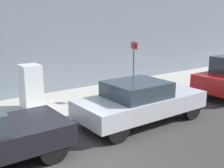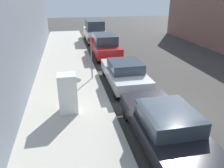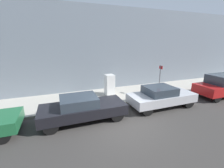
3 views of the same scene
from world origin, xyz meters
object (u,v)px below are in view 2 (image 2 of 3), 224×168
discarded_refrigerator (68,93)px  parked_van_white (95,31)px  street_sign_post (91,55)px  parked_sedan_dark (165,125)px  parked_sedan_silver (124,72)px  parked_suv_red (105,45)px

discarded_refrigerator → parked_van_white: 14.92m
street_sign_post → parked_sedan_dark: (1.65, -6.32, -0.76)m
parked_sedan_silver → parked_van_white: parked_van_white is taller
discarded_refrigerator → parked_van_white: size_ratio=0.32×
street_sign_post → parked_van_white: bearing=81.5°
parked_sedan_dark → discarded_refrigerator: bearing=138.9°
parked_suv_red → parked_van_white: bearing=90.0°
parked_sedan_silver → parked_suv_red: bearing=90.0°
discarded_refrigerator → street_sign_post: bearing=68.6°
parked_sedan_silver → parked_suv_red: size_ratio=0.92×
discarded_refrigerator → parked_suv_red: bearing=70.5°
discarded_refrigerator → parked_sedan_silver: discarded_refrigerator is taller
parked_suv_red → parked_sedan_dark: bearing=-90.0°
parked_van_white → parked_sedan_silver: bearing=-90.0°
street_sign_post → parked_sedan_dark: street_sign_post is taller
parked_sedan_silver → street_sign_post: bearing=146.4°
discarded_refrigerator → street_sign_post: (1.42, 3.64, 0.54)m
discarded_refrigerator → street_sign_post: 3.95m
street_sign_post → parked_van_white: street_sign_post is taller
discarded_refrigerator → parked_sedan_dark: discarded_refrigerator is taller
parked_sedan_dark → parked_van_white: parked_van_white is taller
parked_sedan_silver → parked_suv_red: parked_suv_red is taller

